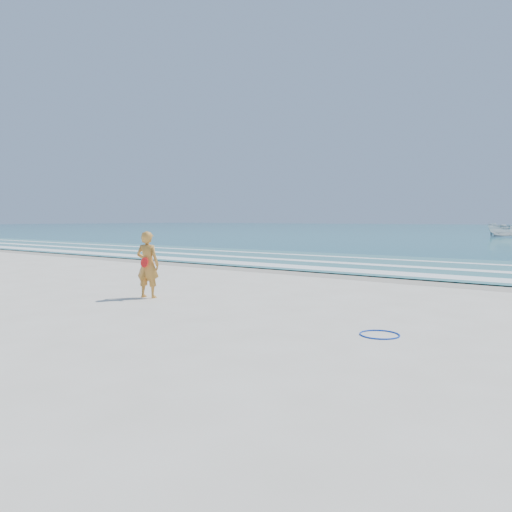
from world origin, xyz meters
The scene contains 9 objects.
ground centered at (0.00, 0.00, 0.00)m, with size 400.00×400.00×0.00m, color silver.
wet_sand centered at (0.00, 9.00, 0.00)m, with size 400.00×2.40×0.00m, color #B2A893.
shallow centered at (0.00, 14.00, 0.04)m, with size 400.00×10.00×0.01m, color #59B7AD.
foam_near centered at (0.00, 10.30, 0.05)m, with size 400.00×1.40×0.01m, color white.
foam_mid centered at (0.00, 13.20, 0.05)m, with size 400.00×0.90×0.01m, color white.
foam_far centered at (0.00, 16.50, 0.05)m, with size 400.00×0.60×0.01m, color white.
hoop centered at (5.38, 0.58, 0.01)m, with size 0.72×0.72×0.03m, color #0A3AC5.
boat centered at (-1.86, 54.50, 0.91)m, with size 1.70×4.51×1.74m, color silver.
woman centered at (-1.33, 1.00, 0.89)m, with size 0.75×0.61×1.78m.
Camera 1 is at (8.90, -7.90, 2.10)m, focal length 35.00 mm.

